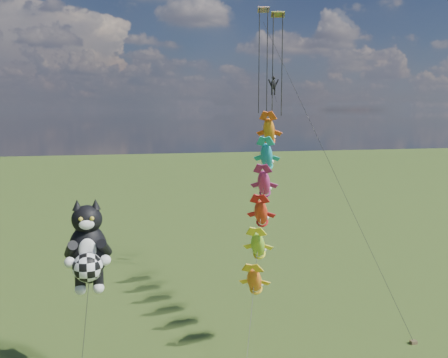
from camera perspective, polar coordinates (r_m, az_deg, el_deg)
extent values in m
cylinder|color=black|center=(28.10, -15.75, -17.46)|extent=(0.69, 2.68, 5.66)
ellipsoid|color=black|center=(28.08, -15.25, -8.01)|extent=(2.40, 2.11, 3.03)
ellipsoid|color=black|center=(27.56, -15.39, -4.46)|extent=(1.89, 1.77, 1.53)
cone|color=black|center=(27.43, -16.44, -2.85)|extent=(0.63, 0.63, 0.57)
cone|color=black|center=(27.38, -14.47, -2.79)|extent=(0.63, 0.63, 0.57)
ellipsoid|color=white|center=(26.99, -15.44, -5.03)|extent=(0.86, 0.56, 0.55)
ellipsoid|color=white|center=(27.32, -15.33, -7.84)|extent=(1.00, 0.56, 1.25)
sphere|color=gold|center=(26.87, -16.07, -4.43)|extent=(0.23, 0.23, 0.23)
sphere|color=gold|center=(26.84, -14.86, -4.40)|extent=(0.23, 0.23, 0.23)
sphere|color=white|center=(27.25, -17.23, -9.09)|extent=(0.57, 0.57, 0.57)
sphere|color=white|center=(27.16, -13.40, -9.00)|extent=(0.57, 0.57, 0.57)
sphere|color=white|center=(28.58, -16.08, -12.03)|extent=(0.61, 0.61, 0.61)
sphere|color=white|center=(28.54, -14.14, -11.99)|extent=(0.61, 0.61, 0.61)
sphere|color=white|center=(26.99, -15.32, -9.71)|extent=(1.54, 1.54, 1.54)
cylinder|color=black|center=(33.60, 4.25, -3.96)|extent=(6.23, 14.58, 15.68)
ellipsoid|color=red|center=(31.19, 3.50, -11.47)|extent=(1.78, 2.63, 2.47)
ellipsoid|color=green|center=(32.34, 3.90, -7.51)|extent=(1.78, 2.63, 2.47)
ellipsoid|color=#E54D19|center=(33.65, 4.26, -3.84)|extent=(1.78, 2.63, 2.47)
ellipsoid|color=#D83378|center=(35.08, 4.59, -0.45)|extent=(1.78, 2.63, 2.47)
ellipsoid|color=#1976BF|center=(36.62, 4.89, 2.66)|extent=(1.78, 2.63, 2.47)
ellipsoid|color=#F2A419|center=(38.27, 5.17, 5.51)|extent=(1.78, 2.63, 2.47)
cube|color=#4F3E28|center=(35.74, 20.84, -17.04)|extent=(0.40, 0.30, 0.22)
cylinder|color=black|center=(38.50, 11.69, 2.43)|extent=(5.28, 16.27, 22.35)
cube|color=green|center=(42.77, 6.18, 18.20)|extent=(1.15, 0.64, 0.48)
cylinder|color=black|center=(42.10, 5.59, 12.65)|extent=(0.08, 0.08, 8.34)
cylinder|color=black|center=(42.35, 6.60, 12.61)|extent=(0.08, 0.08, 8.34)
cube|color=blue|center=(45.82, 4.54, 18.75)|extent=(1.09, 0.66, 0.52)
cylinder|color=black|center=(45.08, 4.03, 13.08)|extent=(0.08, 0.08, 9.12)
cylinder|color=black|center=(45.29, 4.92, 13.04)|extent=(0.08, 0.08, 9.12)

